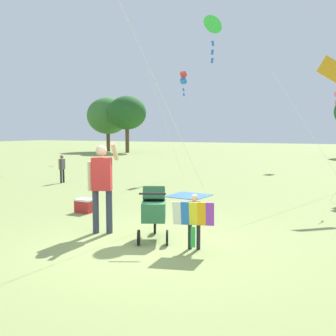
% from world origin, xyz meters
% --- Properties ---
extents(ground_plane, '(120.00, 120.00, 0.00)m').
position_xyz_m(ground_plane, '(0.00, 0.00, 0.00)').
color(ground_plane, '#849351').
extents(child_with_butterfly_kite, '(0.72, 0.44, 0.98)m').
position_xyz_m(child_with_butterfly_kite, '(0.85, 0.05, 0.59)').
color(child_with_butterfly_kite, '#232328').
rests_on(child_with_butterfly_kite, ground).
extents(person_adult_flyer, '(0.58, 0.69, 1.87)m').
position_xyz_m(person_adult_flyer, '(-1.26, 0.30, 1.08)').
color(person_adult_flyer, '#33384C').
rests_on(person_adult_flyer, ground).
extents(stroller, '(0.81, 1.11, 1.03)m').
position_xyz_m(stroller, '(-0.10, 0.36, 0.61)').
color(stroller, black).
rests_on(stroller, ground).
extents(kite_adult_black, '(1.05, 4.00, 5.18)m').
position_xyz_m(kite_adult_black, '(-0.30, 4.09, 4.86)').
color(kite_adult_black, green).
rests_on(kite_adult_black, ground).
extents(kite_orange_delta, '(2.36, 1.36, 4.28)m').
position_xyz_m(kite_orange_delta, '(2.73, 6.18, 3.70)').
color(kite_orange_delta, '#F4A319').
rests_on(kite_orange_delta, ground).
extents(kite_green_novelty, '(0.26, 3.74, 4.74)m').
position_xyz_m(kite_green_novelty, '(-3.78, 10.08, 4.39)').
color(kite_green_novelty, red).
rests_on(kite_green_novelty, ground).
extents(person_red_shirt, '(0.18, 0.36, 1.12)m').
position_xyz_m(person_red_shirt, '(-7.23, 5.94, 0.66)').
color(person_red_shirt, '#232328').
rests_on(person_red_shirt, ground).
extents(picnic_blanket, '(1.31, 1.32, 0.02)m').
position_xyz_m(picnic_blanket, '(-1.44, 5.25, 0.01)').
color(picnic_blanket, '#3366B2').
rests_on(picnic_blanket, ground).
extents(cooler_box, '(0.45, 0.33, 0.35)m').
position_xyz_m(cooler_box, '(-2.85, 1.76, 0.18)').
color(cooler_box, red).
rests_on(cooler_box, ground).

